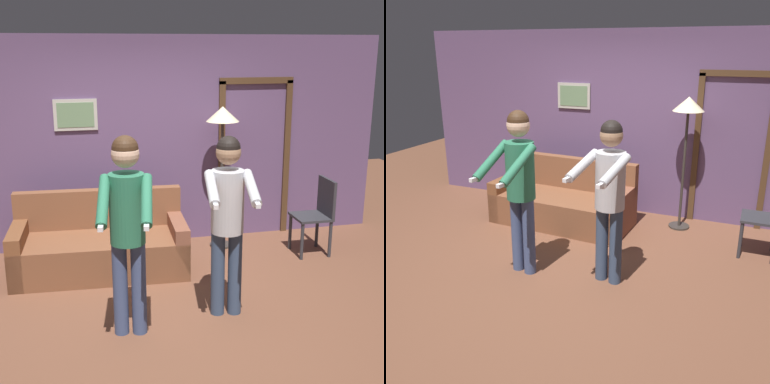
% 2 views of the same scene
% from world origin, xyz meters
% --- Properties ---
extents(ground_plane, '(12.00, 12.00, 0.00)m').
position_xyz_m(ground_plane, '(0.00, 0.00, 0.00)').
color(ground_plane, brown).
extents(back_wall_assembly, '(6.40, 0.10, 2.60)m').
position_xyz_m(back_wall_assembly, '(0.02, 2.01, 1.30)').
color(back_wall_assembly, '#5F456A').
rests_on(back_wall_assembly, ground_plane).
extents(couch, '(1.95, 0.97, 0.87)m').
position_xyz_m(couch, '(-0.57, 1.17, 0.28)').
color(couch, brown).
rests_on(couch, ground_plane).
extents(torchiere_lamp, '(0.40, 0.40, 1.77)m').
position_xyz_m(torchiere_lamp, '(0.97, 1.61, 1.53)').
color(torchiere_lamp, '#332D28').
rests_on(torchiere_lamp, ground_plane).
extents(person_standing_left, '(0.51, 0.71, 1.77)m').
position_xyz_m(person_standing_left, '(-0.42, -0.28, 1.08)').
color(person_standing_left, '#3C4B74').
rests_on(person_standing_left, ground_plane).
extents(person_standing_right, '(0.51, 0.74, 1.70)m').
position_xyz_m(person_standing_right, '(0.51, -0.13, 1.04)').
color(person_standing_right, '#334460').
rests_on(person_standing_right, ground_plane).
extents(dining_chair_distant, '(0.43, 0.43, 0.93)m').
position_xyz_m(dining_chair_distant, '(2.04, 1.12, 0.53)').
color(dining_chair_distant, '#2D2D33').
rests_on(dining_chair_distant, ground_plane).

